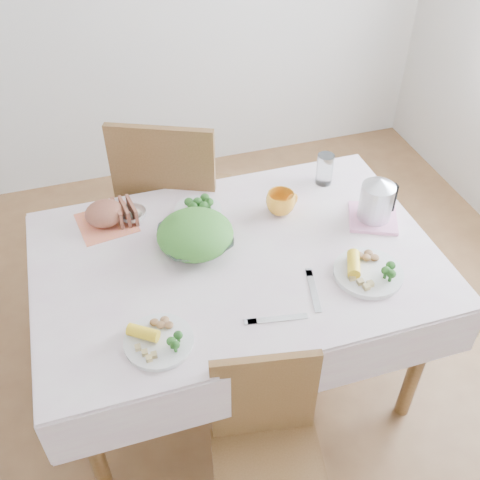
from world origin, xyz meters
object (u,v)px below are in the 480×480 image
object	(u,v)px
chair_far	(179,209)
electric_kettle	(377,196)
salad_bowl	(196,240)
dining_table	(237,323)
chair_near	(271,466)
yellow_mug	(281,203)
dinner_plate_right	(368,273)
dinner_plate_left	(159,341)

from	to	relation	value
chair_far	electric_kettle	world-z (taller)	chair_far
chair_far	salad_bowl	distance (m)	0.70
dining_table	chair_near	distance (m)	0.69
yellow_mug	electric_kettle	world-z (taller)	electric_kettle
dinner_plate_right	electric_kettle	size ratio (longest dim) A/B	1.37
salad_bowl	dinner_plate_left	size ratio (longest dim) A/B	1.21
chair_near	dinner_plate_left	world-z (taller)	chair_near
chair_far	yellow_mug	world-z (taller)	chair_far
dinner_plate_left	electric_kettle	xyz separation A→B (m)	(0.95, 0.36, 0.11)
chair_near	dinner_plate_right	bearing A→B (deg)	50.34
dining_table	dinner_plate_left	xyz separation A→B (m)	(-0.36, -0.32, 0.40)
dinner_plate_left	yellow_mug	bearing A→B (deg)	40.61
salad_bowl	dinner_plate_right	xyz separation A→B (m)	(0.56, -0.33, -0.02)
chair_near	electric_kettle	distance (m)	1.08
dinner_plate_right	electric_kettle	xyz separation A→B (m)	(0.17, 0.28, 0.11)
electric_kettle	salad_bowl	bearing A→B (deg)	-163.92
dining_table	dinner_plate_right	bearing A→B (deg)	-29.33
dining_table	yellow_mug	distance (m)	0.54
dinner_plate_left	dinner_plate_right	bearing A→B (deg)	5.92
salad_bowl	dinner_plate_right	size ratio (longest dim) A/B	1.08
dinner_plate_left	yellow_mug	world-z (taller)	yellow_mug
chair_near	electric_kettle	bearing A→B (deg)	56.59
salad_bowl	yellow_mug	bearing A→B (deg)	15.43
chair_far	electric_kettle	size ratio (longest dim) A/B	5.68
dining_table	salad_bowl	world-z (taller)	salad_bowl
chair_far	salad_bowl	world-z (taller)	chair_far
chair_far	dinner_plate_left	bearing A→B (deg)	99.13
chair_near	electric_kettle	size ratio (longest dim) A/B	4.40
salad_bowl	dinner_plate_left	distance (m)	0.47
dining_table	electric_kettle	world-z (taller)	electric_kettle
dining_table	salad_bowl	xyz separation A→B (m)	(-0.13, 0.09, 0.42)
chair_near	salad_bowl	size ratio (longest dim) A/B	2.99
yellow_mug	electric_kettle	distance (m)	0.38
dining_table	salad_bowl	distance (m)	0.45
electric_kettle	dining_table	bearing A→B (deg)	-155.64
chair_near	electric_kettle	world-z (taller)	electric_kettle
dining_table	dinner_plate_left	world-z (taller)	dinner_plate_left
salad_bowl	yellow_mug	size ratio (longest dim) A/B	2.29
chair_near	chair_far	xyz separation A→B (m)	(0.01, 1.39, 0.00)
dinner_plate_left	electric_kettle	world-z (taller)	electric_kettle
yellow_mug	electric_kettle	xyz separation A→B (m)	(0.34, -0.16, 0.07)
dining_table	dinner_plate_left	bearing A→B (deg)	-138.23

